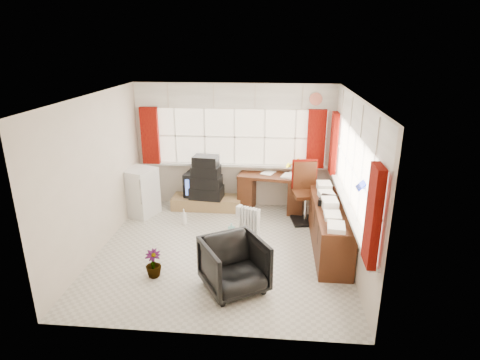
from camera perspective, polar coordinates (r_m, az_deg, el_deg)
The scene contains 20 objects.
ground at distance 6.69m, azimuth -2.50°, elevation -9.95°, with size 4.00×4.00×0.00m, color beige.
room_walls at distance 6.11m, azimuth -2.70°, elevation 2.44°, with size 4.00×4.00×4.00m.
window_back at distance 8.12m, azimuth -0.79°, elevation 2.62°, with size 3.70×0.12×3.60m.
window_right at distance 6.34m, azimuth 15.09°, elevation -2.91°, with size 0.12×3.70×3.60m.
curtains at distance 6.96m, azimuth 5.93°, elevation 4.06°, with size 3.83×3.83×1.15m.
overhead_cabinets at distance 6.85m, azimuth 6.63°, elevation 10.60°, with size 3.98×3.98×0.48m.
desk at distance 8.11m, azimuth 4.55°, elevation -1.40°, with size 1.39×0.83×0.78m.
desk_lamp at distance 7.82m, azimuth 7.99°, elevation 2.30°, with size 0.16×0.15×0.38m.
task_chair at distance 7.64m, azimuth 9.23°, elevation -1.28°, with size 0.56×0.59×1.17m.
office_chair at distance 5.58m, azimuth -0.84°, elevation -12.01°, with size 0.79×0.81×0.74m, color black.
radiator at distance 6.98m, azimuth 1.34°, elevation -6.51°, with size 0.40×0.29×0.56m.
credenza at distance 6.70m, azimuth 12.60°, elevation -6.59°, with size 0.50×2.00×0.85m.
file_tray at distance 6.66m, azimuth 12.38°, elevation -2.88°, with size 0.26×0.33×0.11m, color black.
tv_bench at distance 8.25m, azimuth -4.73°, elevation -3.20°, with size 1.40×0.50×0.25m, color #A28251.
crt_tv at distance 8.21m, azimuth -5.78°, elevation -0.58°, with size 0.61×0.58×0.49m.
hifi_stack at distance 8.01m, azimuth -4.82°, elevation 0.12°, with size 0.68×0.47×0.88m.
mini_fridge at distance 8.06m, azimuth -14.02°, elevation -1.66°, with size 0.71×0.72×0.94m.
spray_bottle_a at distance 7.59m, azimuth -7.98°, elevation -5.18°, with size 0.11×0.12×0.30m, color white.
spray_bottle_b at distance 7.18m, azimuth -1.22°, elevation -6.90°, with size 0.09×0.09×0.20m, color #95DED8.
flower_vase at distance 6.05m, azimuth -12.25°, elevation -11.54°, with size 0.23×0.23×0.42m, color black.
Camera 1 is at (0.82, -5.79, 3.25)m, focal length 30.00 mm.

